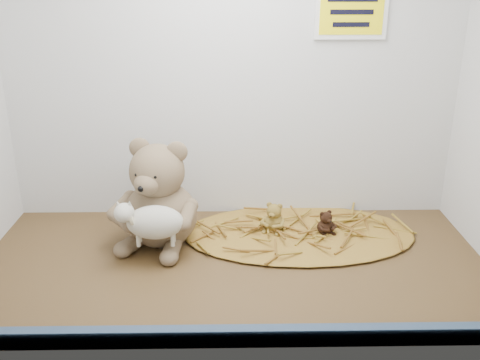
{
  "coord_description": "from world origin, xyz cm",
  "views": [
    {
      "loc": [
        -0.36,
        -109.99,
        64.73
      ],
      "look_at": [
        1.61,
        3.39,
        20.1
      ],
      "focal_mm": 40.0,
      "sensor_mm": 36.0,
      "label": 1
    }
  ],
  "objects_px": {
    "mini_teddy_tan": "(274,216)",
    "mini_teddy_brown": "(325,221)",
    "main_teddy": "(160,193)",
    "toy_lamb": "(155,222)"
  },
  "relations": [
    {
      "from": "toy_lamb",
      "to": "mini_teddy_tan",
      "type": "xyz_separation_m",
      "value": [
        0.29,
        0.14,
        -0.05
      ]
    },
    {
      "from": "toy_lamb",
      "to": "mini_teddy_brown",
      "type": "relative_size",
      "value": 2.72
    },
    {
      "from": "main_teddy",
      "to": "toy_lamb",
      "type": "height_order",
      "value": "main_teddy"
    },
    {
      "from": "mini_teddy_brown",
      "to": "toy_lamb",
      "type": "bearing_deg",
      "value": 170.12
    },
    {
      "from": "main_teddy",
      "to": "mini_teddy_brown",
      "type": "relative_size",
      "value": 4.29
    },
    {
      "from": "main_teddy",
      "to": "mini_teddy_brown",
      "type": "distance_m",
      "value": 0.43
    },
    {
      "from": "main_teddy",
      "to": "mini_teddy_brown",
      "type": "height_order",
      "value": "main_teddy"
    },
    {
      "from": "toy_lamb",
      "to": "mini_teddy_brown",
      "type": "xyz_separation_m",
      "value": [
        0.42,
        0.12,
        -0.06
      ]
    },
    {
      "from": "mini_teddy_tan",
      "to": "mini_teddy_brown",
      "type": "bearing_deg",
      "value": 15.01
    },
    {
      "from": "main_teddy",
      "to": "toy_lamb",
      "type": "distance_m",
      "value": 0.1
    }
  ]
}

